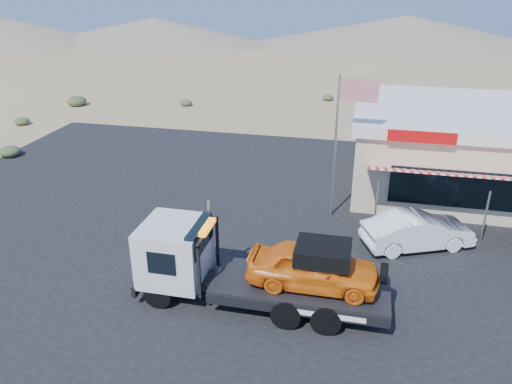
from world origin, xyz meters
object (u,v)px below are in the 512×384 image
at_px(tow_truck, 255,265).
at_px(flagpole, 342,131).
at_px(white_sedan, 417,231).
at_px(jerky_store, 466,148).

relative_size(tow_truck, flagpole, 1.28).
distance_m(tow_truck, white_sedan, 7.02).
bearing_deg(jerky_store, tow_truck, -124.29).
bearing_deg(jerky_store, flagpole, -141.21).
distance_m(tow_truck, flagpole, 7.37).
relative_size(tow_truck, jerky_store, 0.74).
height_order(jerky_store, flagpole, flagpole).
bearing_deg(tow_truck, jerky_store, 55.71).
relative_size(tow_truck, white_sedan, 1.86).
bearing_deg(flagpole, jerky_store, 38.79).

